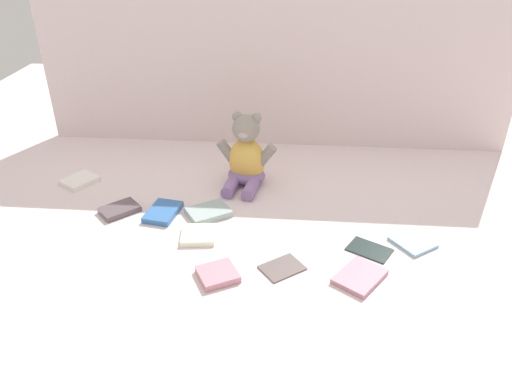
# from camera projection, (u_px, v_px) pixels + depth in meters

# --- Properties ---
(ground_plane) EXTENTS (3.20, 3.20, 0.00)m
(ground_plane) POSITION_uv_depth(u_px,v_px,m) (265.00, 204.00, 1.62)
(ground_plane) COLOR silver
(backdrop_drape) EXTENTS (1.85, 0.03, 0.71)m
(backdrop_drape) POSITION_uv_depth(u_px,v_px,m) (275.00, 56.00, 1.87)
(backdrop_drape) COLOR silver
(backdrop_drape) RESTS_ON ground_plane
(teddy_bear) EXTENTS (0.22, 0.20, 0.26)m
(teddy_bear) POSITION_uv_depth(u_px,v_px,m) (246.00, 158.00, 1.69)
(teddy_bear) COLOR #E5B24C
(teddy_bear) RESTS_ON ground_plane
(book_case_0) EXTENTS (0.16, 0.16, 0.01)m
(book_case_0) POSITION_uv_depth(u_px,v_px,m) (360.00, 277.00, 1.28)
(book_case_0) COLOR #AF7788
(book_case_0) RESTS_ON ground_plane
(book_case_1) EXTENTS (0.11, 0.14, 0.02)m
(book_case_1) POSITION_uv_depth(u_px,v_px,m) (163.00, 212.00, 1.55)
(book_case_1) COLOR #3367A9
(book_case_1) RESTS_ON ground_plane
(book_case_2) EXTENTS (0.14, 0.14, 0.01)m
(book_case_2) POSITION_uv_depth(u_px,v_px,m) (413.00, 242.00, 1.42)
(book_case_2) COLOR #7EB2D1
(book_case_2) RESTS_ON ground_plane
(book_case_3) EXTENTS (0.13, 0.13, 0.02)m
(book_case_3) POSITION_uv_depth(u_px,v_px,m) (218.00, 274.00, 1.28)
(book_case_3) COLOR #BC7D8D
(book_case_3) RESTS_ON ground_plane
(book_case_4) EXTENTS (0.14, 0.14, 0.02)m
(book_case_4) POSITION_uv_depth(u_px,v_px,m) (120.00, 210.00, 1.57)
(book_case_4) COLOR #564950
(book_case_4) RESTS_ON ground_plane
(book_case_5) EXTENTS (0.14, 0.13, 0.01)m
(book_case_5) POSITION_uv_depth(u_px,v_px,m) (369.00, 249.00, 1.39)
(book_case_5) COLOR black
(book_case_5) RESTS_ON ground_plane
(book_case_6) EXTENTS (0.14, 0.14, 0.02)m
(book_case_6) POSITION_uv_depth(u_px,v_px,m) (80.00, 181.00, 1.73)
(book_case_6) COLOR white
(book_case_6) RESTS_ON ground_plane
(book_case_7) EXTENTS (0.14, 0.13, 0.01)m
(book_case_7) POSITION_uv_depth(u_px,v_px,m) (282.00, 267.00, 1.32)
(book_case_7) COLOR #605453
(book_case_7) RESTS_ON ground_plane
(book_case_8) EXTENTS (0.11, 0.11, 0.02)m
(book_case_8) POSITION_uv_depth(u_px,v_px,m) (198.00, 235.00, 1.44)
(book_case_8) COLOR white
(book_case_8) RESTS_ON ground_plane
(book_case_9) EXTENTS (0.16, 0.15, 0.02)m
(book_case_9) POSITION_uv_depth(u_px,v_px,m) (209.00, 212.00, 1.55)
(book_case_9) COLOR #94A8A7
(book_case_9) RESTS_ON ground_plane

